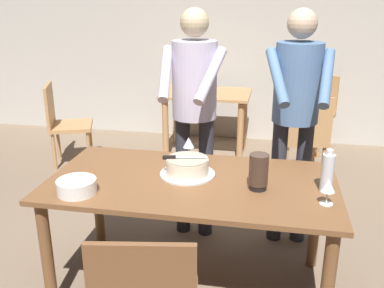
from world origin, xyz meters
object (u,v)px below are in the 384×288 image
at_px(background_chair_0, 304,135).
at_px(background_table, 206,106).
at_px(water_bottle, 327,172).
at_px(person_standing_beside, 296,104).
at_px(background_chair_2, 64,121).
at_px(cake_on_platter, 187,167).
at_px(plate_stack, 77,186).
at_px(wine_glass_far, 189,143).
at_px(main_dining_table, 192,196).
at_px(wine_glass_near, 328,186).
at_px(background_chair_1, 314,110).
at_px(cake_knife, 176,157).
at_px(hurricane_lamp, 259,172).
at_px(person_cutting_cake, 194,101).

bearing_deg(background_chair_0, background_table, 149.55).
height_order(water_bottle, person_standing_beside, person_standing_beside).
bearing_deg(background_chair_2, cake_on_platter, -45.53).
distance_m(plate_stack, wine_glass_far, 0.83).
bearing_deg(background_table, main_dining_table, -82.96).
bearing_deg(water_bottle, wine_glass_near, -94.13).
relative_size(wine_glass_near, background_chair_0, 0.16).
bearing_deg(background_chair_1, background_chair_2, -159.62).
xyz_separation_m(cake_knife, wine_glass_near, (0.87, -0.23, -0.01)).
bearing_deg(hurricane_lamp, plate_stack, -166.15).
relative_size(wine_glass_far, water_bottle, 0.58).
height_order(plate_stack, background_chair_1, background_chair_1).
bearing_deg(cake_on_platter, hurricane_lamp, -15.77).
xyz_separation_m(background_chair_1, background_chair_2, (-2.74, -1.02, 0.00)).
height_order(plate_stack, person_standing_beside, person_standing_beside).
bearing_deg(wine_glass_far, person_standing_beside, 24.93).
bearing_deg(background_chair_2, person_standing_beside, -25.89).
xyz_separation_m(wine_glass_near, hurricane_lamp, (-0.37, 0.12, 0.00)).
distance_m(hurricane_lamp, background_chair_1, 3.00).
relative_size(main_dining_table, background_chair_2, 1.91).
relative_size(water_bottle, background_chair_0, 0.28).
height_order(plate_stack, background_table, plate_stack).
xyz_separation_m(plate_stack, person_cutting_cake, (0.49, 0.95, 0.29)).
xyz_separation_m(background_chair_0, background_chair_2, (-2.57, 0.01, 0.00)).
bearing_deg(plate_stack, water_bottle, 11.86).
relative_size(wine_glass_far, hurricane_lamp, 0.69).
distance_m(cake_knife, plate_stack, 0.60).
bearing_deg(plate_stack, wine_glass_near, 5.26).
distance_m(plate_stack, person_cutting_cake, 1.11).
height_order(cake_on_platter, person_cutting_cake, person_cutting_cake).
bearing_deg(background_chair_2, background_chair_0, -0.22).
bearing_deg(wine_glass_near, hurricane_lamp, 161.96).
bearing_deg(hurricane_lamp, background_chair_1, 79.27).
bearing_deg(background_chair_2, person_cutting_cake, -35.39).
distance_m(cake_knife, background_table, 2.45).
distance_m(cake_knife, wine_glass_near, 0.90).
distance_m(person_standing_beside, background_chair_0, 1.31).
bearing_deg(person_standing_beside, cake_on_platter, -136.37).
xyz_separation_m(cake_on_platter, hurricane_lamp, (0.43, -0.12, 0.06)).
height_order(wine_glass_near, background_chair_1, background_chair_1).
distance_m(water_bottle, person_cutting_cake, 1.12).
bearing_deg(background_chair_1, cake_knife, -110.60).
relative_size(main_dining_table, background_chair_0, 1.91).
bearing_deg(plate_stack, person_cutting_cake, 63.04).
bearing_deg(person_cutting_cake, background_table, 96.17).
relative_size(plate_stack, hurricane_lamp, 1.05).
relative_size(wine_glass_far, background_chair_2, 0.16).
height_order(cake_knife, hurricane_lamp, hurricane_lamp).
height_order(main_dining_table, background_table, main_dining_table).
xyz_separation_m(plate_stack, wine_glass_far, (0.50, 0.66, 0.06)).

